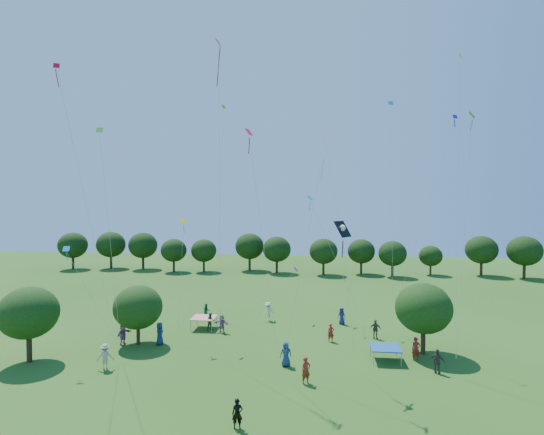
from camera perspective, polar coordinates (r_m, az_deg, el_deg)
The scene contains 39 objects.
near_tree_west at distance 37.66m, azimuth -29.92°, elevation -11.05°, with size 4.35×4.35×5.73m.
near_tree_north at distance 38.60m, azimuth -17.59°, elevation -11.42°, with size 4.12×4.12×5.06m.
near_tree_east at distance 36.55m, azimuth 19.70°, elevation -11.42°, with size 4.44×4.44×5.70m.
treeline at distance 73.24m, azimuth 2.23°, elevation -4.28°, with size 88.01×8.77×6.77m.
tent_red_stripe at distance 42.34m, azimuth -9.15°, elevation -13.17°, with size 2.20×2.20×1.10m.
tent_blue at distance 34.91m, azimuth 14.99°, elevation -16.54°, with size 2.20×2.20×1.10m.
man_in_black at distance 25.03m, azimuth -4.68°, elevation -24.83°, with size 0.60×0.39×1.61m, color black.
crowd_person_0 at distance 32.92m, azimuth 1.88°, elevation -17.87°, with size 0.89×0.48×1.81m, color navy.
crowd_person_1 at distance 35.65m, azimuth 18.80°, elevation -16.42°, with size 0.67×0.43×1.80m, color maroon.
crowd_person_2 at distance 41.81m, azimuth -8.23°, elevation -13.67°, with size 0.81×0.44×1.64m, color #225031.
crowd_person_3 at distance 44.47m, azimuth -0.50°, elevation -12.52°, with size 1.24×0.56×1.90m, color beige.
crowd_person_4 at distance 33.78m, azimuth 21.35°, elevation -17.56°, with size 1.01×0.46×1.73m, color #403833.
crowd_person_5 at distance 40.89m, azimuth -6.78°, elevation -14.00°, with size 1.56×0.56×1.67m, color #925586.
crowd_person_6 at distance 43.82m, azimuth 9.36°, elevation -12.93°, with size 0.81×0.44×1.65m, color navy.
crowd_person_7 at distance 38.49m, azimuth 7.92°, elevation -15.10°, with size 0.59×0.38×1.58m, color maroon.
crowd_person_8 at distance 45.66m, azimuth -8.79°, elevation -12.35°, with size 0.79×0.43×1.59m, color #275C37.
crowd_person_9 at distance 34.58m, azimuth -21.51°, elevation -16.98°, with size 1.21×0.54×1.86m, color #ABA489.
crowd_person_10 at distance 40.03m, azimuth 13.76°, elevation -14.38°, with size 0.99×0.45×1.69m, color #49443A.
crowd_person_11 at distance 39.51m, azimuth -19.39°, elevation -14.57°, with size 1.69×0.60×1.81m, color #A25E8E.
crowd_person_12 at distance 38.60m, azimuth -14.86°, elevation -14.85°, with size 0.94×0.51×1.90m, color navy.
crowd_person_13 at distance 30.13m, azimuth 4.59°, elevation -19.81°, with size 0.68×0.43×1.81m, color maroon.
pirate_kite at distance 29.66m, azimuth 9.50°, elevation -1.67°, with size 1.58×1.57×9.53m.
red_high_kite at distance 34.61m, azimuth -7.16°, elevation 14.88°, with size 0.73×1.85×23.69m.
small_kite_0 at distance 31.75m, azimuth -24.73°, elevation 6.64°, with size 1.58×4.98×19.73m.
small_kite_1 at distance 44.13m, azimuth 8.28°, elevation 3.88°, with size 3.25×3.50×17.56m.
small_kite_2 at distance 44.50m, azimuth -6.81°, elevation 6.81°, with size 0.84×1.24×20.97m.
small_kite_3 at distance 31.98m, azimuth -21.43°, elevation 2.61°, with size 0.72×3.70×15.90m.
small_kite_4 at distance 40.15m, azimuth 20.99°, elevation 4.18°, with size 5.03×1.83×18.39m.
small_kite_5 at distance 44.03m, azimuth 2.46°, elevation -7.65°, with size 5.30×2.11×4.14m.
small_kite_6 at distance 32.96m, azimuth 23.77°, elevation 6.51°, with size 0.63×1.93×21.52m.
small_kite_7 at distance 39.05m, azimuth 15.77°, elevation 5.73°, with size 0.94×1.99×19.62m.
small_kite_8 at distance 30.16m, azimuth -2.41°, elevation 5.85°, with size 2.40×0.75×16.05m.
small_kite_9 at distance 36.48m, azimuth -8.07°, elevation -7.78°, with size 3.78×0.53×5.75m.
small_kite_10 at distance 37.77m, azimuth -11.90°, elevation -2.67°, with size 0.67×1.77×9.41m.
small_kite_11 at distance 31.80m, azimuth 24.90°, elevation 5.64°, with size 0.92×0.60×16.92m.
small_kite_12 at distance 35.45m, azimuth -24.99°, elevation -5.92°, with size 3.92×0.72×7.51m.
small_kite_13 at distance 41.30m, azimuth 10.08°, elevation -9.06°, with size 1.70×2.26×3.71m.
small_kite_14 at distance 29.31m, azimuth 5.90°, elevation 3.31°, with size 2.77×0.64×14.34m.
small_kite_15 at distance 45.58m, azimuth 6.03°, elevation 0.35°, with size 5.29×4.75×11.56m.
Camera 1 is at (3.46, -17.19, 12.10)m, focal length 28.00 mm.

